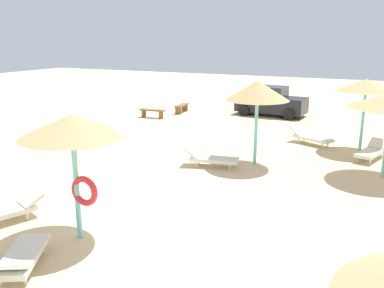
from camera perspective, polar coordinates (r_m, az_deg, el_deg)
name	(u,v)px	position (r m, az deg, el deg)	size (l,w,h in m)	color
ground_plane	(142,214)	(11.14, -6.82, -9.50)	(80.00, 80.00, 0.00)	beige
parasol_0	(72,128)	(9.34, -16.10, 2.08)	(2.31, 2.31, 2.89)	#6BC6BC
parasol_3	(366,86)	(17.84, 22.82, 7.41)	(2.37, 2.37, 2.91)	#6BC6BC
parasol_4	(257,91)	(14.73, 8.98, 7.22)	(2.24, 2.24, 3.04)	#6BC6BC
lounger_0	(5,211)	(11.45, -24.33, -8.38)	(1.32, 2.01, 0.63)	silver
lounger_2	(372,151)	(17.16, 23.46, -0.89)	(1.14, 2.01, 0.65)	silver
lounger_3	(310,137)	(18.65, 15.94, 0.94)	(1.98, 1.37, 0.72)	silver
lounger_4	(211,158)	(14.83, 2.56, -1.95)	(1.98, 0.97, 0.70)	silver
lounger_6	(20,257)	(9.10, -22.49, -14.17)	(1.49, 1.98, 0.66)	silver
bench_0	(182,107)	(25.54, -1.43, 5.10)	(0.55, 1.53, 0.49)	brown
bench_1	(152,112)	(23.97, -5.47, 4.42)	(1.53, 0.51, 0.49)	brown
parked_car	(271,102)	(24.97, 10.73, 5.75)	(4.10, 2.19, 1.72)	black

